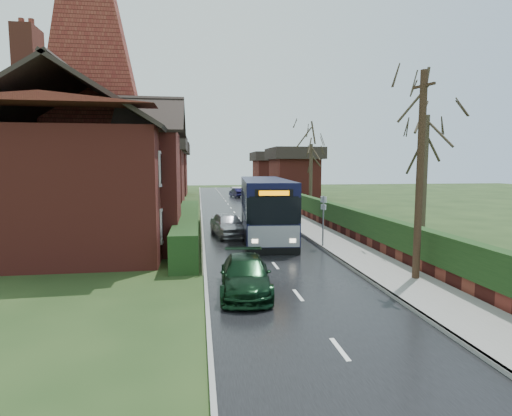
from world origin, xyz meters
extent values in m
plane|color=#384D21|center=(0.00, 0.00, 0.00)|extent=(140.00, 140.00, 0.00)
cube|color=black|center=(0.00, 10.00, 0.01)|extent=(6.00, 100.00, 0.02)
cube|color=slate|center=(4.25, 10.00, 0.07)|extent=(2.50, 100.00, 0.14)
cube|color=gray|center=(3.05, 10.00, 0.07)|extent=(0.12, 100.00, 0.14)
cube|color=gray|center=(-3.05, 10.00, 0.05)|extent=(0.12, 100.00, 0.10)
cube|color=black|center=(-3.90, 5.00, 0.80)|extent=(1.20, 16.00, 1.60)
cube|color=maroon|center=(5.80, 10.00, 0.30)|extent=(0.30, 50.00, 0.60)
cube|color=black|center=(5.80, 10.00, 1.20)|extent=(0.60, 50.00, 1.20)
cube|color=maroon|center=(-9.00, 5.00, 3.00)|extent=(8.00, 14.00, 6.00)
cube|color=maroon|center=(-5.50, 2.00, 3.00)|extent=(2.50, 4.00, 6.00)
cube|color=brown|center=(-10.50, 0.50, 9.20)|extent=(0.90, 1.40, 2.20)
cube|color=brown|center=(-8.00, 9.00, 9.20)|extent=(0.90, 1.40, 2.20)
cube|color=silver|center=(-4.95, 0.00, 1.60)|extent=(0.08, 1.20, 1.60)
cube|color=black|center=(-4.92, 0.00, 1.60)|extent=(0.03, 0.95, 1.35)
cube|color=silver|center=(-4.95, 0.00, 4.20)|extent=(0.08, 1.20, 1.60)
cube|color=black|center=(-4.92, 0.00, 4.20)|extent=(0.03, 0.95, 1.35)
cube|color=silver|center=(-4.95, 4.00, 1.60)|extent=(0.08, 1.20, 1.60)
cube|color=black|center=(-4.92, 4.00, 1.60)|extent=(0.03, 0.95, 1.35)
cube|color=silver|center=(-4.95, 4.00, 4.20)|extent=(0.08, 1.20, 1.60)
cube|color=black|center=(-4.92, 4.00, 4.20)|extent=(0.03, 0.95, 1.35)
cube|color=silver|center=(-4.95, 8.00, 1.60)|extent=(0.08, 1.20, 1.60)
cube|color=black|center=(-4.92, 8.00, 1.60)|extent=(0.03, 0.95, 1.35)
cube|color=silver|center=(-4.95, 8.00, 4.20)|extent=(0.08, 1.20, 1.60)
cube|color=black|center=(-4.92, 8.00, 4.20)|extent=(0.03, 0.95, 1.35)
cube|color=silver|center=(-4.95, 10.50, 1.60)|extent=(0.08, 1.20, 1.60)
cube|color=black|center=(-4.92, 10.50, 1.60)|extent=(0.03, 0.95, 1.35)
cube|color=silver|center=(-4.95, 10.50, 4.20)|extent=(0.08, 1.20, 1.60)
cube|color=black|center=(-4.92, 10.50, 4.20)|extent=(0.03, 0.95, 1.35)
cube|color=black|center=(0.80, 5.73, 0.97)|extent=(3.61, 11.74, 1.20)
cube|color=black|center=(0.80, 5.73, 2.20)|extent=(3.63, 11.74, 1.26)
cube|color=black|center=(0.80, 5.73, 3.17)|extent=(3.61, 11.74, 0.69)
cube|color=black|center=(0.80, 5.73, 0.18)|extent=(3.61, 11.74, 0.37)
cube|color=gray|center=(0.31, 0.03, 0.95)|extent=(2.52, 0.34, 1.05)
cube|color=black|center=(0.31, 0.00, 2.21)|extent=(2.36, 0.28, 1.37)
cube|color=black|center=(0.31, 0.00, 3.05)|extent=(1.84, 0.24, 0.37)
cube|color=#FF8C00|center=(0.30, -0.04, 3.05)|extent=(1.44, 0.16, 0.23)
cube|color=black|center=(0.31, 0.02, 0.23)|extent=(2.58, 0.36, 0.32)
cube|color=#FFF2CC|center=(-0.61, 0.05, 0.74)|extent=(0.30, 0.08, 0.19)
cube|color=#FFF2CC|center=(1.22, -0.11, 0.74)|extent=(0.30, 0.08, 0.19)
cylinder|color=black|center=(-0.70, 2.15, 0.50)|extent=(0.38, 1.03, 1.01)
cylinder|color=black|center=(1.67, 1.95, 0.50)|extent=(0.38, 1.03, 1.01)
cylinder|color=black|center=(-0.07, 9.52, 0.50)|extent=(0.38, 1.03, 1.01)
cylinder|color=black|center=(2.30, 9.32, 0.50)|extent=(0.38, 1.03, 1.01)
imported|color=#B8B7BC|center=(-1.50, 5.75, 0.73)|extent=(2.33, 4.47, 1.45)
imported|color=black|center=(-1.71, -5.36, 0.61)|extent=(2.02, 4.30, 1.21)
imported|color=black|center=(2.00, 35.75, 0.63)|extent=(2.09, 4.03, 1.26)
cylinder|color=slate|center=(3.20, 1.36, 1.39)|extent=(0.08, 0.08, 2.79)
cube|color=silver|center=(3.20, 1.36, 2.59)|extent=(0.21, 0.41, 0.32)
cube|color=silver|center=(3.20, 1.36, 2.19)|extent=(0.19, 0.37, 0.28)
cylinder|color=black|center=(4.80, -5.00, 3.88)|extent=(0.27, 0.27, 7.76)
cube|color=black|center=(4.80, -5.00, 7.21)|extent=(0.34, 0.99, 0.09)
cylinder|color=#332A1E|center=(9.00, 1.70, 3.53)|extent=(0.34, 0.34, 7.07)
cylinder|color=#352B1F|center=(8.21, 21.27, 3.26)|extent=(0.35, 0.35, 6.53)
cylinder|color=#382921|center=(-8.50, 10.04, 3.17)|extent=(0.29, 0.29, 6.35)
camera|label=1|loc=(-3.26, -18.67, 4.36)|focal=28.00mm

